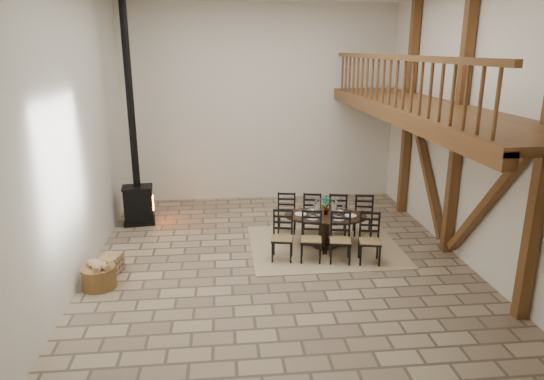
{
  "coord_description": "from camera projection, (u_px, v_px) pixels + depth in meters",
  "views": [
    {
      "loc": [
        -1.0,
        -8.57,
        3.9
      ],
      "look_at": [
        -0.08,
        0.4,
        1.26
      ],
      "focal_mm": 32.0,
      "sensor_mm": 36.0,
      "label": 1
    }
  ],
  "objects": [
    {
      "name": "log_stack",
      "position": [
        111.0,
        264.0,
        8.7
      ],
      "size": [
        0.44,
        0.53,
        0.34
      ],
      "rotation": [
        0.0,
        0.0,
        -0.26
      ],
      "color": "tan",
      "rests_on": "ground"
    },
    {
      "name": "dining_table",
      "position": [
        325.0,
        230.0,
        9.82
      ],
      "size": [
        2.35,
        2.19,
        1.06
      ],
      "rotation": [
        0.0,
        0.0,
        -0.19
      ],
      "color": "black",
      "rests_on": "ground"
    },
    {
      "name": "rug",
      "position": [
        324.0,
        246.0,
        9.91
      ],
      "size": [
        3.0,
        2.5,
        0.02
      ],
      "primitive_type": "cube",
      "color": "tan",
      "rests_on": "ground"
    },
    {
      "name": "room_shell",
      "position": [
        345.0,
        100.0,
        8.65
      ],
      "size": [
        7.02,
        8.02,
        5.01
      ],
      "color": "beige",
      "rests_on": "ground"
    },
    {
      "name": "log_basket",
      "position": [
        99.0,
        276.0,
        8.17
      ],
      "size": [
        0.56,
        0.56,
        0.47
      ],
      "rotation": [
        0.0,
        0.0,
        0.27
      ],
      "color": "brown",
      "rests_on": "ground"
    },
    {
      "name": "ground",
      "position": [
        278.0,
        258.0,
        9.38
      ],
      "size": [
        8.0,
        8.0,
        0.0
      ],
      "primitive_type": "plane",
      "color": "#9C8768",
      "rests_on": "ground"
    },
    {
      "name": "wood_stove",
      "position": [
        136.0,
        177.0,
        10.93
      ],
      "size": [
        0.75,
        0.61,
        5.0
      ],
      "rotation": [
        0.0,
        0.0,
        0.12
      ],
      "color": "black",
      "rests_on": "ground"
    }
  ]
}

